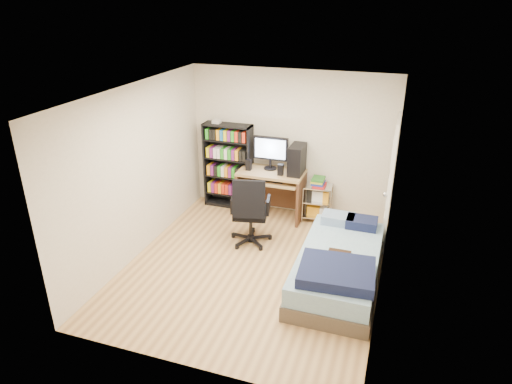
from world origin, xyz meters
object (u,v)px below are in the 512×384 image
(computer_desk, at_px, (279,175))
(office_chair, at_px, (250,222))
(media_shelf, at_px, (228,165))
(bed, at_px, (339,266))

(computer_desk, xyz_separation_m, office_chair, (-0.14, -1.07, -0.40))
(media_shelf, height_order, office_chair, media_shelf)
(media_shelf, height_order, computer_desk, media_shelf)
(computer_desk, relative_size, bed, 0.67)
(media_shelf, xyz_separation_m, office_chair, (0.83, -1.19, -0.43))
(media_shelf, distance_m, office_chair, 1.51)
(office_chair, height_order, bed, office_chair)
(computer_desk, distance_m, bed, 2.23)
(computer_desk, bearing_deg, office_chair, -97.40)
(media_shelf, relative_size, computer_desk, 1.14)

